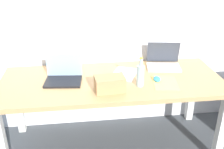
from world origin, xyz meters
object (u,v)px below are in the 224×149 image
Objects in this scene: laptop_left at (64,76)px; cardboard_box at (110,84)px; laptop_right at (163,61)px; computer_mouse at (157,79)px; desk at (112,88)px; beer_bottle at (140,75)px.

cardboard_box is (0.39, -0.23, 0.01)m from laptop_left.
laptop_right reaches higher than cardboard_box.
laptop_left is 3.35× the size of computer_mouse.
cardboard_box is (-0.04, -0.20, 0.15)m from desk.
laptop_right is at bearing 49.70° from beer_bottle.
cardboard_box is at bearing -143.67° from laptop_right.
laptop_left is 0.99m from laptop_right.
computer_mouse is 0.41× the size of cardboard_box.
laptop_left is 0.68m from beer_bottle.
laptop_right reaches higher than desk.
beer_bottle is at bearing 11.50° from cardboard_box.
desk is at bearing 146.42° from beer_bottle.
laptop_right is 0.34m from computer_mouse.
laptop_right is at bearing 11.50° from laptop_left.
laptop_right is (0.54, 0.23, 0.14)m from desk.
desk is 0.60m from laptop_right.
desk is at bearing -4.14° from laptop_left.
desk is 5.95× the size of laptop_left.
laptop_left is at bearing 148.83° from cardboard_box.
beer_bottle is (0.65, -0.18, 0.05)m from laptop_left.
laptop_right is at bearing 22.86° from desk.
laptop_left reaches higher than cardboard_box.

